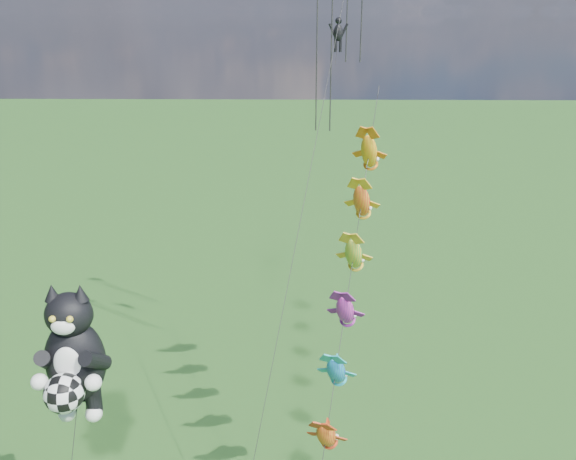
{
  "coord_description": "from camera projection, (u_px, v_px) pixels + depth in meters",
  "views": [
    {
      "loc": [
        12.08,
        -21.28,
        22.01
      ],
      "look_at": [
        11.43,
        9.51,
        11.51
      ],
      "focal_mm": 40.0,
      "sensor_mm": 36.0,
      "label": 1
    }
  ],
  "objects": [
    {
      "name": "cat_kite_rig",
      "position": [
        72.0,
        356.0,
        24.72
      ],
      "size": [
        2.75,
        4.28,
        12.36
      ],
      "rotation": [
        0.0,
        0.0,
        -0.23
      ],
      "color": "brown",
      "rests_on": "ground"
    },
    {
      "name": "parafoil_rig",
      "position": [
        337.0,
        23.0,
        33.06
      ],
      "size": [
        6.42,
        16.76,
        28.02
      ],
      "rotation": [
        0.0,
        0.0,
        -0.25
      ],
      "color": "brown",
      "rests_on": "ground"
    },
    {
      "name": "fish_windsock_rig",
      "position": [
        349.0,
        283.0,
        29.13
      ],
      "size": [
        4.18,
        15.47,
        18.42
      ],
      "rotation": [
        0.0,
        0.0,
        0.07
      ],
      "color": "brown",
      "rests_on": "ground"
    }
  ]
}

